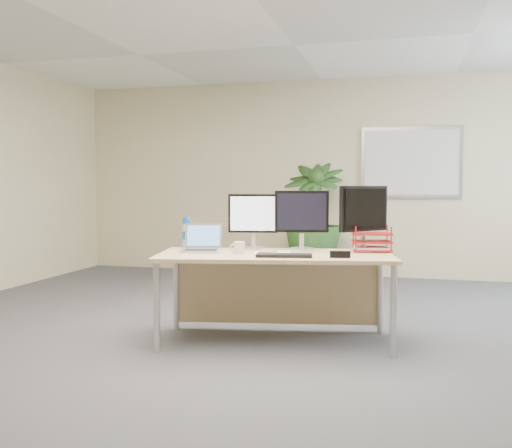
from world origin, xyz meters
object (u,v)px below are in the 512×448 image
(desk, at_px, (276,270))
(floor_plant, at_px, (313,223))
(monitor_right, at_px, (302,216))
(monitor_left, at_px, (253,218))
(laptop, at_px, (202,244))

(desk, distance_m, floor_plant, 3.02)
(monitor_right, bearing_deg, floor_plant, 97.40)
(desk, distance_m, monitor_left, 0.50)
(floor_plant, xyz_separation_m, monitor_right, (0.37, -2.82, 0.25))
(desk, bearing_deg, laptop, -171.80)
(floor_plant, xyz_separation_m, monitor_left, (-0.04, -2.86, 0.23))
(monitor_left, distance_m, laptop, 0.49)
(floor_plant, bearing_deg, desk, -86.43)
(desk, height_order, laptop, laptop)
(monitor_left, bearing_deg, floor_plant, 89.17)
(monitor_right, height_order, laptop, monitor_right)
(desk, xyz_separation_m, monitor_right, (0.18, 0.18, 0.43))
(floor_plant, height_order, monitor_left, floor_plant)
(monitor_right, xyz_separation_m, laptop, (-0.78, -0.27, -0.23))
(floor_plant, height_order, laptop, floor_plant)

